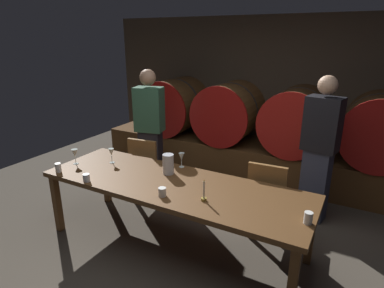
{
  "coord_description": "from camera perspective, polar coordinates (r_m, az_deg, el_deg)",
  "views": [
    {
      "loc": [
        1.36,
        -2.32,
        2.12
      ],
      "look_at": [
        -0.22,
        0.54,
        1.02
      ],
      "focal_mm": 30.16,
      "sensor_mm": 36.0,
      "label": 1
    }
  ],
  "objects": [
    {
      "name": "guest_right",
      "position": [
        3.97,
        21.59,
        -0.86
      ],
      "size": [
        0.42,
        0.31,
        1.73
      ],
      "rotation": [
        0.0,
        0.0,
        2.94
      ],
      "color": "#33384C",
      "rests_on": "ground"
    },
    {
      "name": "wine_glass_right",
      "position": [
        3.58,
        -1.87,
        -2.34
      ],
      "size": [
        0.06,
        0.06,
        0.17
      ],
      "color": "silver",
      "rests_on": "dining_table"
    },
    {
      "name": "wine_glass_center",
      "position": [
        3.81,
        -14.07,
        -1.48
      ],
      "size": [
        0.06,
        0.06,
        0.17
      ],
      "color": "silver",
      "rests_on": "dining_table"
    },
    {
      "name": "back_wall",
      "position": [
        5.5,
        14.32,
        8.53
      ],
      "size": [
        5.95,
        0.24,
        2.44
      ],
      "primitive_type": "cube",
      "color": "#473A2D",
      "rests_on": "ground"
    },
    {
      "name": "wine_glass_left",
      "position": [
        3.9,
        -20.01,
        -1.57
      ],
      "size": [
        0.07,
        0.07,
        0.18
      ],
      "color": "silver",
      "rests_on": "dining_table"
    },
    {
      "name": "chair_right",
      "position": [
        3.61,
        13.24,
        -8.83
      ],
      "size": [
        0.42,
        0.42,
        0.88
      ],
      "rotation": [
        0.0,
        0.0,
        3.2
      ],
      "color": "brown",
      "rests_on": "ground"
    },
    {
      "name": "cup_center_right",
      "position": [
        2.99,
        -5.29,
        -8.44
      ],
      "size": [
        0.07,
        0.07,
        0.08
      ],
      "primitive_type": "cylinder",
      "color": "white",
      "rests_on": "dining_table"
    },
    {
      "name": "cup_far_left",
      "position": [
        3.76,
        -22.58,
        -3.9
      ],
      "size": [
        0.06,
        0.06,
        0.1
      ],
      "primitive_type": "cylinder",
      "color": "white",
      "rests_on": "dining_table"
    },
    {
      "name": "guest_left",
      "position": [
        4.56,
        -7.45,
        2.61
      ],
      "size": [
        0.43,
        0.32,
        1.71
      ],
      "rotation": [
        0.0,
        0.0,
        3.38
      ],
      "color": "black",
      "rests_on": "ground"
    },
    {
      "name": "cup_center_left",
      "position": [
        3.43,
        -18.18,
        -5.7
      ],
      "size": [
        0.07,
        0.07,
        0.08
      ],
      "primitive_type": "cylinder",
      "color": "silver",
      "rests_on": "dining_table"
    },
    {
      "name": "cup_far_right",
      "position": [
        2.73,
        19.87,
        -12.19
      ],
      "size": [
        0.07,
        0.07,
        0.1
      ],
      "primitive_type": "cylinder",
      "color": "white",
      "rests_on": "dining_table"
    },
    {
      "name": "wine_barrel_center_left",
      "position": [
        5.2,
        6.66,
        5.68
      ],
      "size": [
        0.94,
        0.96,
        0.94
      ],
      "color": "brown",
      "rests_on": "barrel_shelf"
    },
    {
      "name": "wine_barrel_center_right",
      "position": [
        4.91,
        18.14,
        4.11
      ],
      "size": [
        0.94,
        0.96,
        0.94
      ],
      "color": "#513319",
      "rests_on": "barrel_shelf"
    },
    {
      "name": "wine_barrel_far_left",
      "position": [
        5.65,
        -2.91,
        6.81
      ],
      "size": [
        0.94,
        0.96,
        0.94
      ],
      "color": "brown",
      "rests_on": "barrel_shelf"
    },
    {
      "name": "chair_left",
      "position": [
        4.32,
        -7.95,
        -3.84
      ],
      "size": [
        0.44,
        0.44,
        0.88
      ],
      "rotation": [
        0.0,
        0.0,
        3.25
      ],
      "color": "brown",
      "rests_on": "ground"
    },
    {
      "name": "ground_plane",
      "position": [
        3.42,
        -1.27,
        -19.75
      ],
      "size": [
        7.73,
        7.73,
        0.0
      ],
      "primitive_type": "plane",
      "color": "#4C443A"
    },
    {
      "name": "barrel_shelf",
      "position": [
        5.23,
        11.91,
        -2.74
      ],
      "size": [
        5.35,
        0.9,
        0.51
      ],
      "primitive_type": "cube",
      "color": "brown",
      "rests_on": "ground"
    },
    {
      "name": "dining_table",
      "position": [
        3.28,
        -3.36,
        -7.83
      ],
      "size": [
        2.75,
        0.9,
        0.73
      ],
      "color": "brown",
      "rests_on": "ground"
    },
    {
      "name": "wine_barrel_far_right",
      "position": [
        4.84,
        30.25,
        2.28
      ],
      "size": [
        0.94,
        0.96,
        0.94
      ],
      "color": "#513319",
      "rests_on": "barrel_shelf"
    },
    {
      "name": "candle_center",
      "position": [
        2.89,
        2.11,
        -8.93
      ],
      "size": [
        0.05,
        0.05,
        0.21
      ],
      "color": "olive",
      "rests_on": "dining_table"
    },
    {
      "name": "pitcher",
      "position": [
        3.42,
        -4.22,
        -3.56
      ],
      "size": [
        0.12,
        0.12,
        0.22
      ],
      "color": "silver",
      "rests_on": "dining_table"
    }
  ]
}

